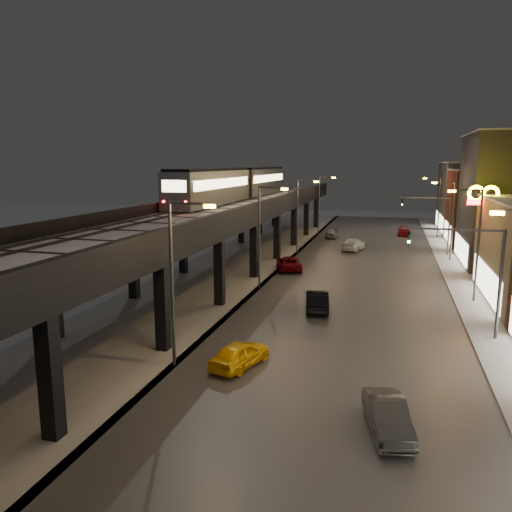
# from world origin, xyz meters

# --- Properties ---
(road_surface) EXTENTS (17.00, 120.00, 0.06)m
(road_surface) POSITION_xyz_m (7.50, 35.00, 0.03)
(road_surface) COLOR #46474D
(road_surface) RESTS_ON ground
(sidewalk_right) EXTENTS (4.00, 120.00, 0.14)m
(sidewalk_right) POSITION_xyz_m (17.50, 35.00, 0.07)
(sidewalk_right) COLOR #9FA1A8
(sidewalk_right) RESTS_ON ground
(under_viaduct_pavement) EXTENTS (11.00, 120.00, 0.06)m
(under_viaduct_pavement) POSITION_xyz_m (-6.00, 35.00, 0.03)
(under_viaduct_pavement) COLOR #9FA1A8
(under_viaduct_pavement) RESTS_ON ground
(elevated_viaduct) EXTENTS (9.00, 100.00, 6.30)m
(elevated_viaduct) POSITION_xyz_m (-6.00, 31.84, 5.62)
(elevated_viaduct) COLOR black
(elevated_viaduct) RESTS_ON ground
(viaduct_trackbed) EXTENTS (8.40, 100.00, 0.32)m
(viaduct_trackbed) POSITION_xyz_m (-6.01, 31.97, 6.39)
(viaduct_trackbed) COLOR #B2B7C1
(viaduct_trackbed) RESTS_ON elevated_viaduct
(viaduct_parapet_streetside) EXTENTS (0.30, 100.00, 1.10)m
(viaduct_parapet_streetside) POSITION_xyz_m (-1.65, 32.00, 6.85)
(viaduct_parapet_streetside) COLOR black
(viaduct_parapet_streetside) RESTS_ON elevated_viaduct
(viaduct_parapet_far) EXTENTS (0.30, 100.00, 1.10)m
(viaduct_parapet_far) POSITION_xyz_m (-10.35, 32.00, 6.85)
(viaduct_parapet_far) COLOR black
(viaduct_parapet_far) RESTS_ON elevated_viaduct
(building_e) EXTENTS (12.20, 12.20, 10.16)m
(building_e) POSITION_xyz_m (23.99, 62.00, 5.08)
(building_e) COLOR maroon
(building_e) RESTS_ON ground
(building_f) EXTENTS (12.20, 16.20, 11.16)m
(building_f) POSITION_xyz_m (23.99, 76.00, 5.58)
(building_f) COLOR #363637
(building_f) RESTS_ON ground
(streetlight_left_1) EXTENTS (2.57, 0.28, 9.00)m
(streetlight_left_1) POSITION_xyz_m (-0.43, 13.00, 5.24)
(streetlight_left_1) COLOR #38383A
(streetlight_left_1) RESTS_ON ground
(streetlight_left_2) EXTENTS (2.57, 0.28, 9.00)m
(streetlight_left_2) POSITION_xyz_m (-0.43, 31.00, 5.24)
(streetlight_left_2) COLOR #38383A
(streetlight_left_2) RESTS_ON ground
(streetlight_right_2) EXTENTS (2.56, 0.28, 9.00)m
(streetlight_right_2) POSITION_xyz_m (16.73, 31.00, 5.24)
(streetlight_right_2) COLOR #38383A
(streetlight_right_2) RESTS_ON ground
(streetlight_left_3) EXTENTS (2.57, 0.28, 9.00)m
(streetlight_left_3) POSITION_xyz_m (-0.43, 49.00, 5.24)
(streetlight_left_3) COLOR #38383A
(streetlight_left_3) RESTS_ON ground
(streetlight_right_3) EXTENTS (2.56, 0.28, 9.00)m
(streetlight_right_3) POSITION_xyz_m (16.73, 49.00, 5.24)
(streetlight_right_3) COLOR #38383A
(streetlight_right_3) RESTS_ON ground
(streetlight_left_4) EXTENTS (2.57, 0.28, 9.00)m
(streetlight_left_4) POSITION_xyz_m (-0.43, 67.00, 5.24)
(streetlight_left_4) COLOR #38383A
(streetlight_left_4) RESTS_ON ground
(streetlight_right_4) EXTENTS (2.56, 0.28, 9.00)m
(streetlight_right_4) POSITION_xyz_m (16.73, 67.00, 5.24)
(streetlight_right_4) COLOR #38383A
(streetlight_right_4) RESTS_ON ground
(traffic_light_rig_a) EXTENTS (6.10, 0.34, 7.00)m
(traffic_light_rig_a) POSITION_xyz_m (15.84, 22.00, 4.50)
(traffic_light_rig_a) COLOR #38383A
(traffic_light_rig_a) RESTS_ON ground
(traffic_light_rig_b) EXTENTS (6.10, 0.34, 7.00)m
(traffic_light_rig_b) POSITION_xyz_m (15.84, 52.00, 4.50)
(traffic_light_rig_b) COLOR #38383A
(traffic_light_rig_b) RESTS_ON ground
(subway_train) EXTENTS (3.17, 39.02, 3.80)m
(subway_train) POSITION_xyz_m (-8.50, 50.11, 8.50)
(subway_train) COLOR gray
(subway_train) RESTS_ON viaduct_trackbed
(car_taxi) EXTENTS (2.77, 4.42, 1.40)m
(car_taxi) POSITION_xyz_m (2.82, 13.78, 0.70)
(car_taxi) COLOR #FFBE08
(car_taxi) RESTS_ON ground
(car_near_white) EXTENTS (2.38, 4.86, 1.53)m
(car_near_white) POSITION_xyz_m (5.28, 25.34, 0.77)
(car_near_white) COLOR black
(car_near_white) RESTS_ON ground
(car_mid_silver) EXTENTS (3.74, 5.62, 1.43)m
(car_mid_silver) POSITION_xyz_m (0.33, 39.05, 0.72)
(car_mid_silver) COLOR #69050D
(car_mid_silver) RESTS_ON ground
(car_mid_dark) EXTENTS (3.29, 5.60, 1.52)m
(car_mid_dark) POSITION_xyz_m (5.89, 52.94, 0.76)
(car_mid_dark) COLOR silver
(car_mid_dark) RESTS_ON ground
(car_far_white) EXTENTS (1.75, 4.21, 1.43)m
(car_far_white) POSITION_xyz_m (1.87, 63.38, 0.71)
(car_far_white) COLOR gray
(car_far_white) RESTS_ON ground
(car_onc_silver) EXTENTS (2.35, 4.43, 1.39)m
(car_onc_silver) POSITION_xyz_m (10.62, 8.92, 0.69)
(car_onc_silver) COLOR #3A3C3F
(car_onc_silver) RESTS_ON ground
(car_onc_red) EXTENTS (1.85, 4.50, 1.53)m
(car_onc_red) POSITION_xyz_m (12.27, 68.44, 0.76)
(car_onc_red) COLOR maroon
(car_onc_red) RESTS_ON ground
(sign_mcdonalds) EXTENTS (2.69, 0.50, 9.05)m
(sign_mcdonalds) POSITION_xyz_m (18.00, 36.79, 7.22)
(sign_mcdonalds) COLOR #38383A
(sign_mcdonalds) RESTS_ON ground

